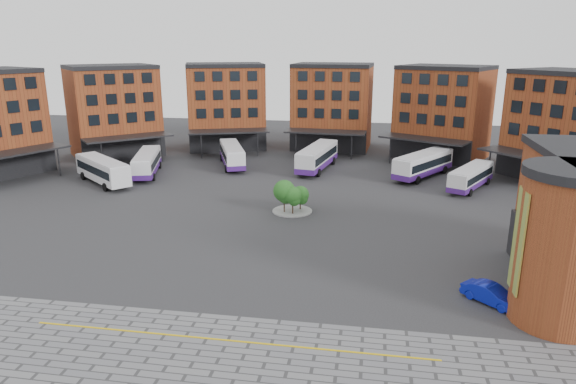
% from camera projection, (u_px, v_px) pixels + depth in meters
% --- Properties ---
extents(ground, '(160.00, 160.00, 0.00)m').
position_uv_depth(ground, '(249.00, 252.00, 45.75)').
color(ground, '#28282B').
rests_on(ground, ground).
extents(yellow_line, '(26.00, 0.15, 0.02)m').
position_uv_depth(yellow_line, '(228.00, 340.00, 32.16)').
color(yellow_line, gold).
rests_on(yellow_line, paving_zone).
extents(main_building, '(94.14, 42.48, 14.60)m').
position_uv_depth(main_building, '(276.00, 114.00, 80.69)').
color(main_building, brown).
rests_on(main_building, ground).
extents(tree_island, '(4.40, 4.40, 3.71)m').
position_uv_depth(tree_island, '(291.00, 195.00, 55.87)').
color(tree_island, gray).
rests_on(tree_island, ground).
extents(bus_a, '(10.77, 9.50, 3.32)m').
position_uv_depth(bus_a, '(102.00, 169.00, 67.55)').
color(bus_a, silver).
rests_on(bus_a, ground).
extents(bus_b, '(5.67, 11.55, 3.18)m').
position_uv_depth(bus_b, '(147.00, 163.00, 72.25)').
color(bus_b, white).
rests_on(bus_b, ground).
extents(bus_c, '(6.74, 11.73, 3.26)m').
position_uv_depth(bus_c, '(232.00, 155.00, 77.21)').
color(bus_c, white).
rests_on(bus_c, ground).
extents(bus_d, '(5.05, 12.75, 3.51)m').
position_uv_depth(bus_d, '(317.00, 157.00, 75.04)').
color(bus_d, silver).
rests_on(bus_d, ground).
extents(bus_e, '(8.96, 11.60, 3.40)m').
position_uv_depth(bus_e, '(423.00, 164.00, 70.84)').
color(bus_e, white).
rests_on(bus_e, ground).
extents(bus_f, '(7.05, 10.23, 2.92)m').
position_uv_depth(bus_f, '(471.00, 177.00, 65.15)').
color(bus_f, white).
rests_on(bus_f, ground).
extents(blue_car, '(4.13, 3.96, 1.40)m').
position_uv_depth(blue_car, '(491.00, 294.00, 36.60)').
color(blue_car, '#0C18A3').
rests_on(blue_car, ground).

